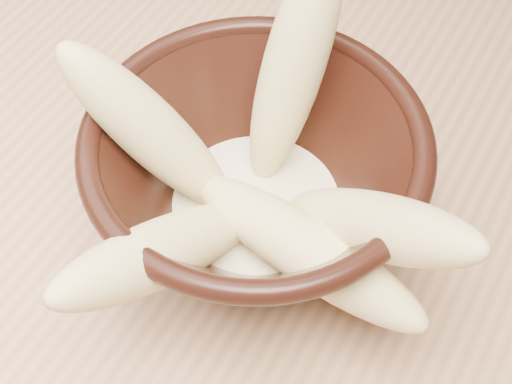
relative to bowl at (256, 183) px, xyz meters
The scene contains 7 objects.
bowl is the anchor object (origin of this frame).
milk_puddle 0.03m from the bowl, 26.57° to the left, with size 0.12×0.12×0.02m, color #FCF6CB.
banana_upright 0.08m from the bowl, 95.18° to the left, with size 0.04×0.04×0.17m, color #E7D788.
banana_left 0.07m from the bowl, 162.48° to the right, with size 0.04×0.04×0.15m, color #E7D788.
banana_right 0.09m from the bowl, ahead, with size 0.04×0.04×0.16m, color #E7D788.
banana_across 0.06m from the bowl, 30.90° to the right, with size 0.04×0.04×0.17m, color #E7D788.
banana_front 0.08m from the bowl, 100.66° to the right, with size 0.04×0.04×0.17m, color #E7D788.
Camera 1 is at (0.05, -0.18, 1.18)m, focal length 50.00 mm.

